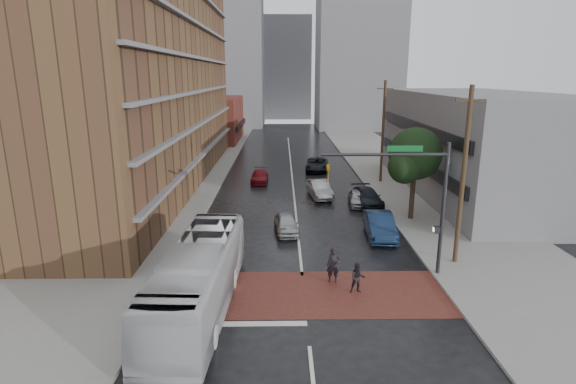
{
  "coord_description": "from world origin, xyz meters",
  "views": [
    {
      "loc": [
        -1.07,
        -19.7,
        10.47
      ],
      "look_at": [
        -0.71,
        6.98,
        3.5
      ],
      "focal_mm": 28.0,
      "sensor_mm": 36.0,
      "label": 1
    }
  ],
  "objects_px": {
    "pedestrian_b": "(358,278)",
    "pedestrian_a": "(333,265)",
    "car_travel_b": "(320,189)",
    "car_travel_c": "(260,176)",
    "car_parked_mid": "(367,197)",
    "car_parked_far": "(358,198)",
    "transit_bus": "(199,278)",
    "car_parked_near": "(380,225)",
    "car_travel_a": "(286,224)",
    "suv_travel": "(317,164)"
  },
  "relations": [
    {
      "from": "pedestrian_b",
      "to": "pedestrian_a",
      "type": "bearing_deg",
      "value": 131.5
    },
    {
      "from": "car_travel_b",
      "to": "car_travel_c",
      "type": "relative_size",
      "value": 1.11
    },
    {
      "from": "car_parked_mid",
      "to": "car_parked_far",
      "type": "height_order",
      "value": "car_parked_mid"
    },
    {
      "from": "transit_bus",
      "to": "car_travel_b",
      "type": "height_order",
      "value": "transit_bus"
    },
    {
      "from": "car_parked_far",
      "to": "car_parked_near",
      "type": "bearing_deg",
      "value": -84.17
    },
    {
      "from": "car_travel_b",
      "to": "pedestrian_a",
      "type": "bearing_deg",
      "value": -100.62
    },
    {
      "from": "car_travel_b",
      "to": "car_parked_near",
      "type": "relative_size",
      "value": 0.93
    },
    {
      "from": "pedestrian_b",
      "to": "car_parked_near",
      "type": "relative_size",
      "value": 0.32
    },
    {
      "from": "transit_bus",
      "to": "car_parked_near",
      "type": "relative_size",
      "value": 2.35
    },
    {
      "from": "car_travel_b",
      "to": "car_travel_c",
      "type": "bearing_deg",
      "value": 125.01
    },
    {
      "from": "transit_bus",
      "to": "car_parked_far",
      "type": "height_order",
      "value": "transit_bus"
    },
    {
      "from": "pedestrian_b",
      "to": "car_parked_far",
      "type": "xyz_separation_m",
      "value": [
        2.56,
        15.45,
        -0.14
      ]
    },
    {
      "from": "car_travel_a",
      "to": "car_travel_c",
      "type": "bearing_deg",
      "value": 93.76
    },
    {
      "from": "car_parked_near",
      "to": "car_parked_mid",
      "type": "relative_size",
      "value": 1.03
    },
    {
      "from": "pedestrian_b",
      "to": "car_travel_a",
      "type": "distance_m",
      "value": 9.45
    },
    {
      "from": "pedestrian_b",
      "to": "car_parked_far",
      "type": "distance_m",
      "value": 15.66
    },
    {
      "from": "car_travel_a",
      "to": "transit_bus",
      "type": "bearing_deg",
      "value": -117.29
    },
    {
      "from": "car_travel_b",
      "to": "car_parked_near",
      "type": "height_order",
      "value": "car_parked_near"
    },
    {
      "from": "car_travel_b",
      "to": "car_parked_far",
      "type": "bearing_deg",
      "value": -48.12
    },
    {
      "from": "car_travel_c",
      "to": "suv_travel",
      "type": "distance_m",
      "value": 8.25
    },
    {
      "from": "transit_bus",
      "to": "car_travel_a",
      "type": "bearing_deg",
      "value": 71.11
    },
    {
      "from": "suv_travel",
      "to": "car_parked_mid",
      "type": "distance_m",
      "value": 14.16
    },
    {
      "from": "pedestrian_a",
      "to": "car_travel_a",
      "type": "xyz_separation_m",
      "value": [
        -2.36,
        7.63,
        -0.31
      ]
    },
    {
      "from": "pedestrian_a",
      "to": "car_parked_far",
      "type": "relative_size",
      "value": 0.52
    },
    {
      "from": "pedestrian_a",
      "to": "car_parked_near",
      "type": "xyz_separation_m",
      "value": [
        3.84,
        6.74,
        -0.16
      ]
    },
    {
      "from": "suv_travel",
      "to": "car_parked_near",
      "type": "bearing_deg",
      "value": -76.9
    },
    {
      "from": "pedestrian_b",
      "to": "car_travel_c",
      "type": "height_order",
      "value": "pedestrian_b"
    },
    {
      "from": "transit_bus",
      "to": "car_travel_b",
      "type": "xyz_separation_m",
      "value": [
        7.09,
        19.47,
        -0.84
      ]
    },
    {
      "from": "transit_bus",
      "to": "car_travel_a",
      "type": "xyz_separation_m",
      "value": [
        4.07,
        10.35,
        -0.95
      ]
    },
    {
      "from": "car_parked_near",
      "to": "pedestrian_b",
      "type": "bearing_deg",
      "value": -106.49
    },
    {
      "from": "car_travel_b",
      "to": "pedestrian_b",
      "type": "bearing_deg",
      "value": -97.05
    },
    {
      "from": "car_travel_a",
      "to": "car_parked_near",
      "type": "distance_m",
      "value": 6.26
    },
    {
      "from": "transit_bus",
      "to": "suv_travel",
      "type": "bearing_deg",
      "value": 78.51
    },
    {
      "from": "pedestrian_a",
      "to": "car_travel_a",
      "type": "relative_size",
      "value": 0.51
    },
    {
      "from": "car_travel_c",
      "to": "pedestrian_b",
      "type": "bearing_deg",
      "value": -75.12
    },
    {
      "from": "car_travel_a",
      "to": "car_parked_mid",
      "type": "height_order",
      "value": "car_parked_mid"
    },
    {
      "from": "transit_bus",
      "to": "pedestrian_b",
      "type": "bearing_deg",
      "value": 14.27
    },
    {
      "from": "pedestrian_b",
      "to": "car_travel_b",
      "type": "xyz_separation_m",
      "value": [
        -0.42,
        17.92,
        -0.02
      ]
    },
    {
      "from": "pedestrian_a",
      "to": "pedestrian_b",
      "type": "distance_m",
      "value": 1.6
    },
    {
      "from": "suv_travel",
      "to": "car_travel_c",
      "type": "bearing_deg",
      "value": -132.21
    },
    {
      "from": "pedestrian_a",
      "to": "car_travel_c",
      "type": "bearing_deg",
      "value": 109.58
    },
    {
      "from": "car_parked_mid",
      "to": "car_travel_c",
      "type": "bearing_deg",
      "value": 132.91
    },
    {
      "from": "pedestrian_b",
      "to": "car_parked_mid",
      "type": "height_order",
      "value": "pedestrian_b"
    },
    {
      "from": "pedestrian_a",
      "to": "car_travel_a",
      "type": "bearing_deg",
      "value": 114.57
    },
    {
      "from": "car_travel_c",
      "to": "car_parked_far",
      "type": "relative_size",
      "value": 1.11
    },
    {
      "from": "pedestrian_a",
      "to": "car_travel_c",
      "type": "relative_size",
      "value": 0.47
    },
    {
      "from": "car_parked_far",
      "to": "car_travel_a",
      "type": "bearing_deg",
      "value": -127.78
    },
    {
      "from": "transit_bus",
      "to": "pedestrian_b",
      "type": "height_order",
      "value": "transit_bus"
    },
    {
      "from": "car_travel_c",
      "to": "car_travel_b",
      "type": "bearing_deg",
      "value": -45.82
    },
    {
      "from": "car_parked_far",
      "to": "pedestrian_a",
      "type": "bearing_deg",
      "value": -100.02
    }
  ]
}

